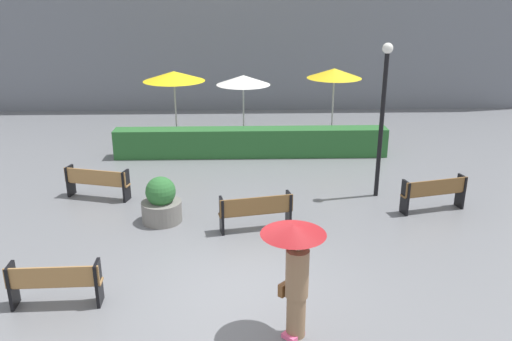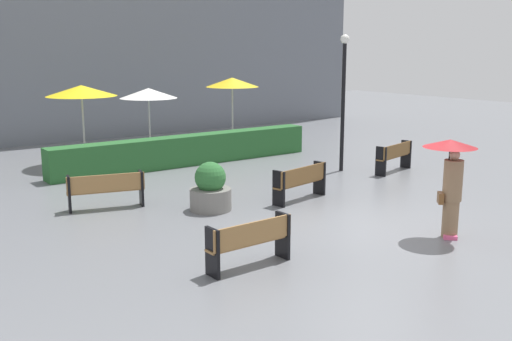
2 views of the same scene
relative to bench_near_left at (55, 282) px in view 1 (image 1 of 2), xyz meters
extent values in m
plane|color=slate|center=(3.37, 0.42, -0.50)|extent=(60.00, 60.00, 0.00)
cube|color=#9E7242|center=(0.00, 0.06, -0.06)|extent=(1.66, 0.32, 0.04)
cube|color=#9E7242|center=(0.00, -0.10, 0.15)|extent=(1.65, 0.09, 0.39)
cube|color=black|center=(-0.77, 0.01, -0.08)|extent=(0.07, 0.37, 0.85)
cube|color=black|center=(0.76, 0.06, -0.08)|extent=(0.07, 0.37, 0.85)
cube|color=#9E7242|center=(-0.53, 5.22, -0.07)|extent=(1.81, 0.72, 0.04)
cube|color=#9E7242|center=(-0.57, 5.07, 0.15)|extent=(1.75, 0.51, 0.40)
cube|color=black|center=(-1.35, 5.42, -0.08)|extent=(0.15, 0.36, 0.85)
cube|color=black|center=(0.27, 4.98, -0.08)|extent=(0.15, 0.36, 0.85)
cube|color=brown|center=(3.71, 3.11, -0.07)|extent=(1.77, 0.60, 0.04)
cube|color=brown|center=(3.74, 2.96, 0.16)|extent=(1.73, 0.39, 0.42)
cube|color=black|center=(2.92, 2.93, -0.06)|extent=(0.13, 0.36, 0.88)
cube|color=black|center=(4.52, 3.25, -0.06)|extent=(0.13, 0.36, 0.88)
cube|color=brown|center=(8.32, 4.09, -0.03)|extent=(1.76, 0.65, 0.04)
cube|color=brown|center=(8.36, 3.95, 0.19)|extent=(1.71, 0.46, 0.39)
cube|color=black|center=(7.53, 3.88, -0.06)|extent=(0.14, 0.35, 0.89)
cube|color=black|center=(9.12, 4.27, -0.06)|extent=(0.14, 0.35, 0.89)
cylinder|color=#8C6B4C|center=(4.27, -0.98, -0.12)|extent=(0.32, 0.32, 0.77)
cube|color=#F2598C|center=(4.23, -1.02, -0.46)|extent=(0.41, 0.41, 0.08)
cylinder|color=#8C6B4C|center=(4.27, -0.98, 0.68)|extent=(0.38, 0.38, 0.83)
sphere|color=tan|center=(4.27, -0.98, 1.20)|extent=(0.21, 0.21, 0.21)
cube|color=brown|center=(4.10, -0.83, 0.31)|extent=(0.27, 0.27, 0.22)
cylinder|color=black|center=(4.20, -0.90, 0.97)|extent=(0.02, 0.02, 0.90)
cone|color=maroon|center=(4.20, -0.90, 1.42)|extent=(1.06, 1.06, 0.16)
cylinder|color=slate|center=(1.41, 3.62, -0.24)|extent=(0.98, 0.98, 0.52)
sphere|color=#2D6B33|center=(1.41, 3.62, 0.29)|extent=(0.74, 0.74, 0.74)
cylinder|color=black|center=(7.13, 5.14, 1.45)|extent=(0.12, 0.12, 3.91)
sphere|color=white|center=(7.13, 5.14, 3.52)|extent=(0.28, 0.28, 0.28)
cylinder|color=silver|center=(0.99, 10.76, 0.71)|extent=(0.06, 0.06, 2.43)
cone|color=yellow|center=(0.99, 10.76, 1.92)|extent=(2.25, 2.25, 0.35)
cylinder|color=silver|center=(3.49, 11.09, 0.61)|extent=(0.06, 0.06, 2.22)
cone|color=white|center=(3.49, 11.09, 1.71)|extent=(2.01, 2.01, 0.35)
cylinder|color=silver|center=(6.80, 10.77, 0.75)|extent=(0.06, 0.06, 2.50)
cone|color=yellow|center=(6.80, 10.77, 2.00)|extent=(2.00, 2.00, 0.35)
cube|color=#28602D|center=(3.73, 8.82, -0.02)|extent=(9.20, 0.70, 0.97)
cube|color=slate|center=(3.37, 16.42, 4.15)|extent=(28.00, 1.20, 9.31)
camera|label=1|loc=(3.39, -8.39, 5.07)|focal=37.04mm
camera|label=2|loc=(-5.68, -8.02, 3.27)|focal=41.61mm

